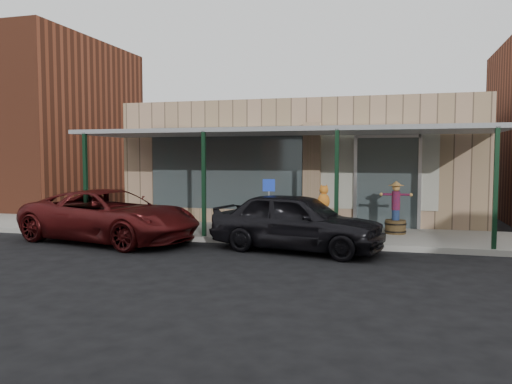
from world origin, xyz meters
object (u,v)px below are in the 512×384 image
(barrel_scarecrow, at_px, (396,216))
(handicap_sign, at_px, (269,200))
(parked_sedan, at_px, (297,221))
(barrel_pumpkin, at_px, (156,219))
(car_maroon, at_px, (110,216))

(barrel_scarecrow, distance_m, handicap_sign, 3.70)
(parked_sedan, bearing_deg, barrel_scarecrow, -31.68)
(handicap_sign, relative_size, parked_sedan, 0.35)
(barrel_pumpkin, relative_size, handicap_sign, 0.46)
(handicap_sign, distance_m, car_maroon, 4.37)
(barrel_scarecrow, bearing_deg, barrel_pumpkin, 177.72)
(barrel_scarecrow, relative_size, barrel_pumpkin, 2.07)
(parked_sedan, distance_m, car_maroon, 5.20)
(barrel_scarecrow, bearing_deg, car_maroon, -169.74)
(handicap_sign, distance_m, parked_sedan, 1.40)
(barrel_pumpkin, bearing_deg, car_maroon, -104.72)
(barrel_scarecrow, height_order, barrel_pumpkin, barrel_scarecrow)
(parked_sedan, bearing_deg, handicap_sign, 56.67)
(barrel_scarecrow, xyz_separation_m, handicap_sign, (-3.30, -1.60, 0.51))
(handicap_sign, bearing_deg, barrel_pumpkin, 154.17)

